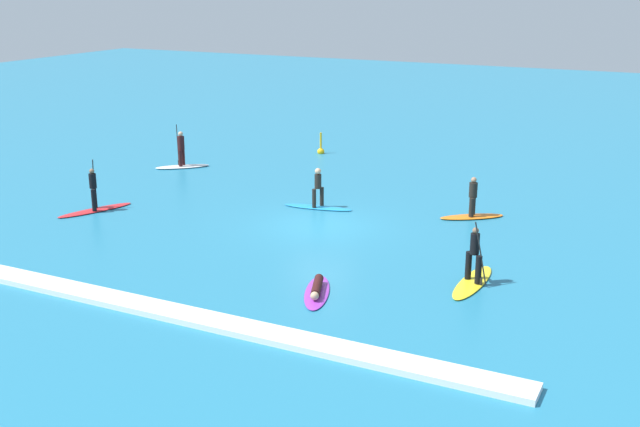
{
  "coord_description": "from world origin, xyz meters",
  "views": [
    {
      "loc": [
        12.76,
        -25.77,
        9.23
      ],
      "look_at": [
        0.0,
        0.0,
        0.5
      ],
      "focal_mm": 43.58,
      "sensor_mm": 36.0,
      "label": 1
    }
  ],
  "objects_px": {
    "surfer_on_blue_board": "(318,198)",
    "surfer_on_red_board": "(94,201)",
    "marker_buoy": "(321,150)",
    "surfer_on_yellow_board": "(473,271)",
    "surfer_on_white_board": "(182,159)",
    "surfer_on_orange_board": "(472,208)",
    "surfer_on_purple_board": "(317,290)"
  },
  "relations": [
    {
      "from": "surfer_on_red_board",
      "to": "surfer_on_orange_board",
      "type": "bearing_deg",
      "value": -45.33
    },
    {
      "from": "surfer_on_yellow_board",
      "to": "surfer_on_white_board",
      "type": "xyz_separation_m",
      "value": [
        -17.58,
        8.81,
        0.06
      ]
    },
    {
      "from": "surfer_on_yellow_board",
      "to": "surfer_on_red_board",
      "type": "height_order",
      "value": "surfer_on_red_board"
    },
    {
      "from": "marker_buoy",
      "to": "surfer_on_white_board",
      "type": "bearing_deg",
      "value": -128.51
    },
    {
      "from": "marker_buoy",
      "to": "surfer_on_yellow_board",
      "type": "bearing_deg",
      "value": -49.57
    },
    {
      "from": "surfer_on_yellow_board",
      "to": "surfer_on_red_board",
      "type": "bearing_deg",
      "value": -91.12
    },
    {
      "from": "surfer_on_white_board",
      "to": "marker_buoy",
      "type": "bearing_deg",
      "value": -169.73
    },
    {
      "from": "surfer_on_red_board",
      "to": "surfer_on_purple_board",
      "type": "distance_m",
      "value": 12.76
    },
    {
      "from": "surfer_on_yellow_board",
      "to": "surfer_on_purple_board",
      "type": "distance_m",
      "value": 4.99
    },
    {
      "from": "surfer_on_blue_board",
      "to": "surfer_on_yellow_board",
      "type": "bearing_deg",
      "value": 137.86
    },
    {
      "from": "marker_buoy",
      "to": "surfer_on_red_board",
      "type": "bearing_deg",
      "value": -103.97
    },
    {
      "from": "surfer_on_purple_board",
      "to": "surfer_on_orange_board",
      "type": "bearing_deg",
      "value": 146.81
    },
    {
      "from": "surfer_on_red_board",
      "to": "marker_buoy",
      "type": "height_order",
      "value": "surfer_on_red_board"
    },
    {
      "from": "surfer_on_orange_board",
      "to": "surfer_on_yellow_board",
      "type": "bearing_deg",
      "value": 69.68
    },
    {
      "from": "surfer_on_yellow_board",
      "to": "surfer_on_purple_board",
      "type": "xyz_separation_m",
      "value": [
        -4.04,
        -2.92,
        -0.29
      ]
    },
    {
      "from": "surfer_on_orange_board",
      "to": "surfer_on_blue_board",
      "type": "bearing_deg",
      "value": -22.51
    },
    {
      "from": "surfer_on_white_board",
      "to": "surfer_on_orange_board",
      "type": "distance_m",
      "value": 15.74
    },
    {
      "from": "surfer_on_yellow_board",
      "to": "marker_buoy",
      "type": "distance_m",
      "value": 19.61
    },
    {
      "from": "surfer_on_blue_board",
      "to": "surfer_on_orange_board",
      "type": "xyz_separation_m",
      "value": [
        6.16,
        1.51,
        -0.03
      ]
    },
    {
      "from": "surfer_on_red_board",
      "to": "surfer_on_white_board",
      "type": "xyz_separation_m",
      "value": [
        -1.37,
        7.93,
        0.04
      ]
    },
    {
      "from": "surfer_on_purple_board",
      "to": "marker_buoy",
      "type": "height_order",
      "value": "marker_buoy"
    },
    {
      "from": "surfer_on_blue_board",
      "to": "surfer_on_orange_board",
      "type": "distance_m",
      "value": 6.34
    },
    {
      "from": "surfer_on_white_board",
      "to": "surfer_on_orange_board",
      "type": "bearing_deg",
      "value": 131.67
    },
    {
      "from": "surfer_on_yellow_board",
      "to": "surfer_on_blue_board",
      "type": "distance_m",
      "value": 9.73
    },
    {
      "from": "surfer_on_white_board",
      "to": "surfer_on_purple_board",
      "type": "xyz_separation_m",
      "value": [
        13.54,
        -11.73,
        -0.34
      ]
    },
    {
      "from": "surfer_on_yellow_board",
      "to": "surfer_on_orange_board",
      "type": "relative_size",
      "value": 1.27
    },
    {
      "from": "surfer_on_yellow_board",
      "to": "surfer_on_blue_board",
      "type": "xyz_separation_m",
      "value": [
        -8.12,
        5.36,
        0.03
      ]
    },
    {
      "from": "surfer_on_blue_board",
      "to": "surfer_on_red_board",
      "type": "distance_m",
      "value": 9.24
    },
    {
      "from": "surfer_on_blue_board",
      "to": "marker_buoy",
      "type": "bearing_deg",
      "value": -73.1
    },
    {
      "from": "surfer_on_blue_board",
      "to": "surfer_on_red_board",
      "type": "height_order",
      "value": "surfer_on_red_board"
    },
    {
      "from": "marker_buoy",
      "to": "surfer_on_orange_board",
      "type": "bearing_deg",
      "value": -36.85
    },
    {
      "from": "surfer_on_blue_board",
      "to": "surfer_on_purple_board",
      "type": "relative_size",
      "value": 1.07
    }
  ]
}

